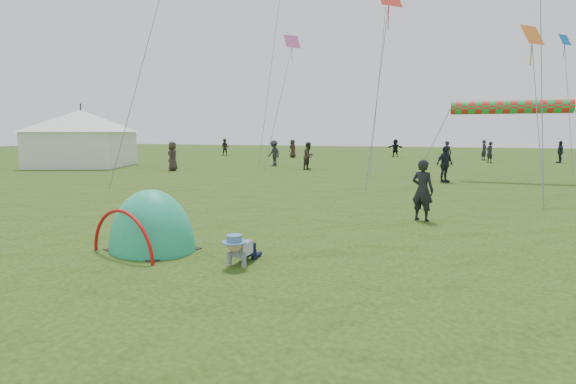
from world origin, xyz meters
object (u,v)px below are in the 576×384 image
(crawling_toddler, at_px, (240,248))
(event_marquee, at_px, (82,136))
(popup_tent, at_px, (153,249))
(standing_adult, at_px, (423,190))

(crawling_toddler, distance_m, event_marquee, 27.10)
(popup_tent, bearing_deg, standing_adult, 60.62)
(standing_adult, bearing_deg, popup_tent, 68.05)
(standing_adult, relative_size, event_marquee, 0.27)
(popup_tent, xyz_separation_m, event_marquee, (-18.55, 17.12, 2.09))
(popup_tent, distance_m, standing_adult, 7.07)
(crawling_toddler, height_order, event_marquee, event_marquee)
(standing_adult, bearing_deg, event_marquee, -4.69)
(crawling_toddler, bearing_deg, popup_tent, 172.05)
(popup_tent, bearing_deg, event_marquee, 152.48)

